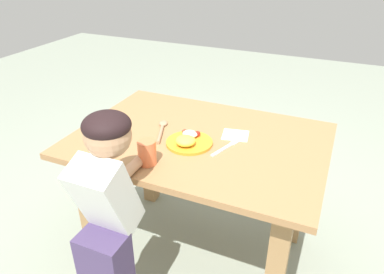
{
  "coord_description": "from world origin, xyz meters",
  "views": [
    {
      "loc": [
        0.54,
        -1.33,
        1.47
      ],
      "look_at": [
        -0.02,
        -0.04,
        0.71
      ],
      "focal_mm": 33.73,
      "sensor_mm": 36.0,
      "label": 1
    }
  ],
  "objects_px": {
    "plate": "(188,141)",
    "drinking_cup": "(147,152)",
    "person": "(108,228)",
    "fork": "(227,147)",
    "spoon": "(162,129)"
  },
  "relations": [
    {
      "from": "plate",
      "to": "person",
      "type": "bearing_deg",
      "value": -102.94
    },
    {
      "from": "plate",
      "to": "drinking_cup",
      "type": "distance_m",
      "value": 0.23
    },
    {
      "from": "plate",
      "to": "drinking_cup",
      "type": "height_order",
      "value": "drinking_cup"
    },
    {
      "from": "plate",
      "to": "drinking_cup",
      "type": "bearing_deg",
      "value": -112.6
    },
    {
      "from": "plate",
      "to": "drinking_cup",
      "type": "xyz_separation_m",
      "value": [
        -0.09,
        -0.21,
        0.03
      ]
    },
    {
      "from": "drinking_cup",
      "to": "person",
      "type": "xyz_separation_m",
      "value": [
        -0.02,
        -0.26,
        -0.18
      ]
    },
    {
      "from": "fork",
      "to": "drinking_cup",
      "type": "relative_size",
      "value": 2.05
    },
    {
      "from": "plate",
      "to": "fork",
      "type": "distance_m",
      "value": 0.17
    },
    {
      "from": "fork",
      "to": "spoon",
      "type": "bearing_deg",
      "value": 104.15
    },
    {
      "from": "spoon",
      "to": "person",
      "type": "height_order",
      "value": "person"
    },
    {
      "from": "fork",
      "to": "drinking_cup",
      "type": "xyz_separation_m",
      "value": [
        -0.25,
        -0.25,
        0.05
      ]
    },
    {
      "from": "plate",
      "to": "fork",
      "type": "relative_size",
      "value": 0.98
    },
    {
      "from": "person",
      "to": "drinking_cup",
      "type": "bearing_deg",
      "value": 85.26
    },
    {
      "from": "plate",
      "to": "person",
      "type": "height_order",
      "value": "person"
    },
    {
      "from": "fork",
      "to": "person",
      "type": "bearing_deg",
      "value": 170.96
    }
  ]
}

